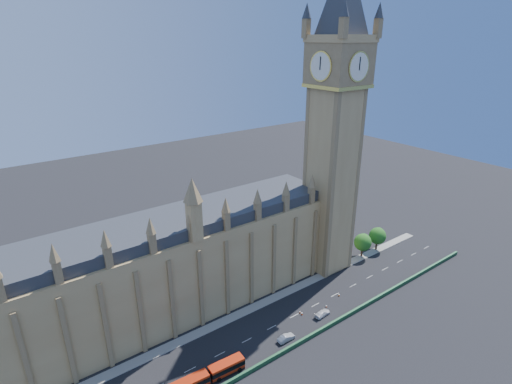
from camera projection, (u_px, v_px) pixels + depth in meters
ground at (259, 334)px, 102.80m from camera, size 400.00×400.00×0.00m
palace_westminster at (128, 282)px, 100.40m from camera, size 120.00×20.00×28.00m
elizabeth_tower at (336, 100)px, 114.51m from camera, size 20.59×20.59×105.00m
bridge_parapet at (282, 353)px, 95.84m from camera, size 160.00×0.60×1.20m
kerb_north at (239, 314)px, 109.89m from camera, size 160.00×3.00×0.16m
tree_east_near at (363, 242)px, 137.23m from camera, size 6.00×6.00×8.50m
tree_east_far at (378, 235)px, 141.66m from camera, size 6.00×6.00×8.50m
red_bus at (207, 377)px, 87.77m from camera, size 18.39×3.92×3.10m
car_grey at (286, 336)px, 101.18m from camera, size 3.89×1.81×1.29m
car_silver at (286, 338)px, 100.28m from camera, size 4.84×1.76×1.59m
car_white at (322, 313)px, 109.28m from camera, size 5.30×2.56×1.49m
cone_a at (302, 313)px, 109.74m from camera, size 0.55×0.55×0.80m
cone_b at (326, 306)px, 112.85m from camera, size 0.48×0.48×0.68m
cone_c at (339, 295)px, 117.68m from camera, size 0.56×0.56×0.79m
cone_d at (300, 312)px, 110.40m from camera, size 0.51×0.51×0.63m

